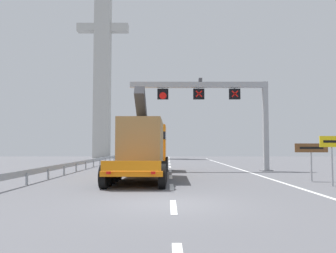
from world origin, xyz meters
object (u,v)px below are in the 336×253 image
at_px(exit_sign_yellow, 334,149).
at_px(tourist_info_sign_brown, 313,152).
at_px(overhead_lane_gantry, 221,99).
at_px(bridge_pylon_distant, 104,51).
at_px(heavy_haul_truck_orange, 147,146).

distance_m(exit_sign_yellow, tourist_info_sign_brown, 2.32).
xyz_separation_m(overhead_lane_gantry, bridge_pylon_distant, (-15.66, 31.76, 13.13)).
height_order(overhead_lane_gantry, bridge_pylon_distant, bridge_pylon_distant).
height_order(heavy_haul_truck_orange, bridge_pylon_distant, bridge_pylon_distant).
relative_size(exit_sign_yellow, tourist_info_sign_brown, 1.16).
distance_m(overhead_lane_gantry, tourist_info_sign_brown, 9.83).
relative_size(heavy_haul_truck_orange, exit_sign_yellow, 5.70).
bearing_deg(bridge_pylon_distant, tourist_info_sign_brown, -63.77).
bearing_deg(bridge_pylon_distant, heavy_haul_truck_orange, -74.36).
height_order(exit_sign_yellow, tourist_info_sign_brown, exit_sign_yellow).
bearing_deg(overhead_lane_gantry, bridge_pylon_distant, 116.25).
bearing_deg(heavy_haul_truck_orange, overhead_lane_gantry, 35.26).
bearing_deg(overhead_lane_gantry, tourist_info_sign_brown, -63.83).
xyz_separation_m(heavy_haul_truck_orange, exit_sign_yellow, (9.64, -6.34, -0.15)).
bearing_deg(tourist_info_sign_brown, exit_sign_yellow, -88.82).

